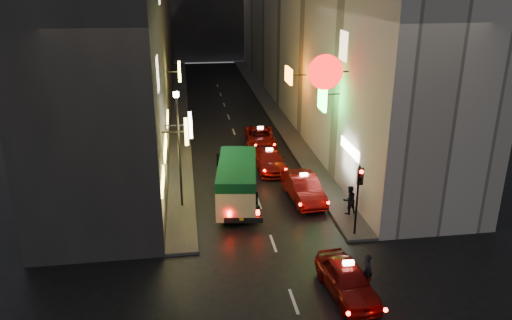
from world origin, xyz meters
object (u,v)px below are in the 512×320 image
taxi_near (347,277)px  pedestrian_crossing (367,269)px  lamp_post (179,143)px  minibus (237,179)px  traffic_light (359,186)px

taxi_near → pedestrian_crossing: (0.90, 0.24, 0.11)m
taxi_near → pedestrian_crossing: bearing=14.8°
lamp_post → minibus: bearing=-1.4°
taxi_near → traffic_light: 5.03m
minibus → traffic_light: size_ratio=1.69×
traffic_light → lamp_post: size_ratio=0.56×
pedestrian_crossing → lamp_post: (-7.27, 8.57, 2.85)m
taxi_near → traffic_light: traffic_light is taller
pedestrian_crossing → minibus: bearing=11.8°
pedestrian_crossing → taxi_near: bearing=89.9°
taxi_near → pedestrian_crossing: pedestrian_crossing is taller
traffic_light → lamp_post: 9.42m
traffic_light → minibus: bearing=139.4°
minibus → pedestrian_crossing: 9.53m
minibus → traffic_light: (5.20, -4.45, 1.14)m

